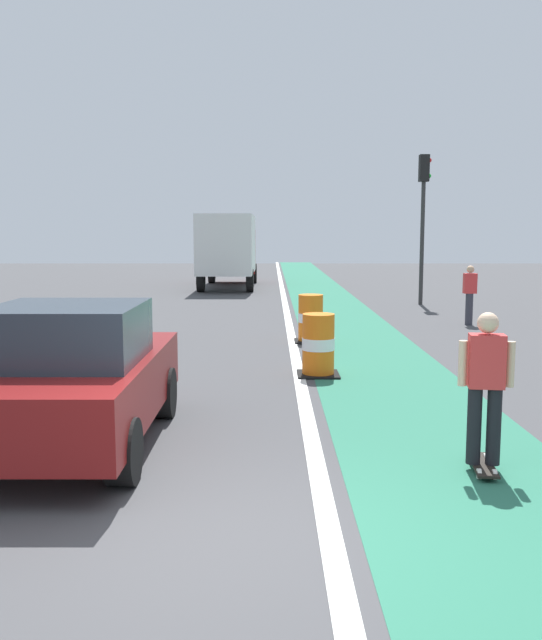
{
  "coord_description": "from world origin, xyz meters",
  "views": [
    {
      "loc": [
        0.41,
        -5.49,
        2.51
      ],
      "look_at": [
        0.43,
        5.6,
        1.1
      ],
      "focal_mm": 39.04,
      "sensor_mm": 36.0,
      "label": 1
    }
  ],
  "objects_px": {
    "skateboarder_on_lane": "(484,386)",
    "parked_sedan_nearest": "(73,378)",
    "delivery_truck_down_block": "(227,247)",
    "traffic_light_corner": "(422,202)",
    "pedestrian_crossing": "(468,293)",
    "traffic_barrel_mid": "(309,319)",
    "traffic_barrel_front": "(317,346)"
  },
  "relations": [
    {
      "from": "delivery_truck_down_block",
      "to": "pedestrian_crossing",
      "type": "height_order",
      "value": "delivery_truck_down_block"
    },
    {
      "from": "parked_sedan_nearest",
      "to": "traffic_barrel_mid",
      "type": "distance_m",
      "value": 8.47
    },
    {
      "from": "parked_sedan_nearest",
      "to": "pedestrian_crossing",
      "type": "height_order",
      "value": "parked_sedan_nearest"
    },
    {
      "from": "traffic_barrel_front",
      "to": "traffic_light_corner",
      "type": "xyz_separation_m",
      "value": [
        4.37,
        12.01,
        2.97
      ]
    },
    {
      "from": "traffic_barrel_mid",
      "to": "traffic_light_corner",
      "type": "relative_size",
      "value": 0.21
    },
    {
      "from": "parked_sedan_nearest",
      "to": "traffic_barrel_mid",
      "type": "relative_size",
      "value": 3.77
    },
    {
      "from": "skateboarder_on_lane",
      "to": "parked_sedan_nearest",
      "type": "height_order",
      "value": "parked_sedan_nearest"
    },
    {
      "from": "traffic_barrel_front",
      "to": "pedestrian_crossing",
      "type": "bearing_deg",
      "value": 55.82
    },
    {
      "from": "skateboarder_on_lane",
      "to": "traffic_light_corner",
      "type": "height_order",
      "value": "traffic_light_corner"
    },
    {
      "from": "skateboarder_on_lane",
      "to": "traffic_barrel_mid",
      "type": "distance_m",
      "value": 8.76
    },
    {
      "from": "parked_sedan_nearest",
      "to": "traffic_light_corner",
      "type": "distance_m",
      "value": 17.97
    },
    {
      "from": "traffic_barrel_front",
      "to": "traffic_barrel_mid",
      "type": "bearing_deg",
      "value": 88.82
    },
    {
      "from": "delivery_truck_down_block",
      "to": "traffic_light_corner",
      "type": "height_order",
      "value": "traffic_light_corner"
    },
    {
      "from": "skateboarder_on_lane",
      "to": "traffic_barrel_mid",
      "type": "bearing_deg",
      "value": 98.73
    },
    {
      "from": "traffic_light_corner",
      "to": "skateboarder_on_lane",
      "type": "bearing_deg",
      "value": -99.94
    },
    {
      "from": "parked_sedan_nearest",
      "to": "traffic_light_corner",
      "type": "relative_size",
      "value": 0.81
    },
    {
      "from": "parked_sedan_nearest",
      "to": "traffic_light_corner",
      "type": "xyz_separation_m",
      "value": [
        7.48,
        16.11,
        2.67
      ]
    },
    {
      "from": "pedestrian_crossing",
      "to": "traffic_barrel_mid",
      "type": "bearing_deg",
      "value": -146.61
    },
    {
      "from": "pedestrian_crossing",
      "to": "delivery_truck_down_block",
      "type": "bearing_deg",
      "value": 119.79
    },
    {
      "from": "skateboarder_on_lane",
      "to": "parked_sedan_nearest",
      "type": "relative_size",
      "value": 0.41
    },
    {
      "from": "traffic_barrel_mid",
      "to": "delivery_truck_down_block",
      "type": "height_order",
      "value": "delivery_truck_down_block"
    },
    {
      "from": "skateboarder_on_lane",
      "to": "pedestrian_crossing",
      "type": "relative_size",
      "value": 1.05
    },
    {
      "from": "parked_sedan_nearest",
      "to": "traffic_light_corner",
      "type": "bearing_deg",
      "value": 65.09
    },
    {
      "from": "traffic_light_corner",
      "to": "pedestrian_crossing",
      "type": "xyz_separation_m",
      "value": [
        0.16,
        -5.34,
        -2.64
      ]
    },
    {
      "from": "traffic_barrel_front",
      "to": "delivery_truck_down_block",
      "type": "distance_m",
      "value": 19.6
    },
    {
      "from": "traffic_light_corner",
      "to": "traffic_barrel_mid",
      "type": "bearing_deg",
      "value": -117.43
    },
    {
      "from": "traffic_barrel_mid",
      "to": "delivery_truck_down_block",
      "type": "bearing_deg",
      "value": 100.19
    },
    {
      "from": "traffic_barrel_front",
      "to": "traffic_light_corner",
      "type": "relative_size",
      "value": 0.21
    },
    {
      "from": "pedestrian_crossing",
      "to": "traffic_light_corner",
      "type": "bearing_deg",
      "value": 91.72
    },
    {
      "from": "delivery_truck_down_block",
      "to": "pedestrian_crossing",
      "type": "relative_size",
      "value": 4.73
    },
    {
      "from": "traffic_barrel_mid",
      "to": "delivery_truck_down_block",
      "type": "distance_m",
      "value": 15.93
    },
    {
      "from": "traffic_light_corner",
      "to": "delivery_truck_down_block",
      "type": "bearing_deg",
      "value": 134.02
    }
  ]
}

